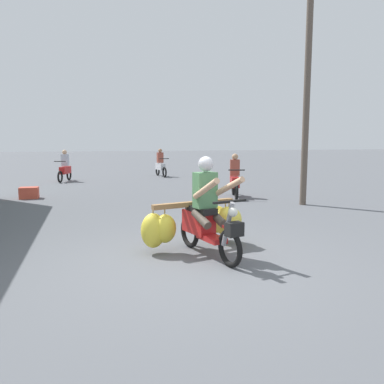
% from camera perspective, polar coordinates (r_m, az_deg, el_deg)
% --- Properties ---
extents(ground_plane, '(120.00, 120.00, 0.00)m').
position_cam_1_polar(ground_plane, '(5.85, -0.16, -10.62)').
color(ground_plane, '#56595E').
extents(motorbike_main_loaded, '(1.81, 1.94, 1.58)m').
position_cam_1_polar(motorbike_main_loaded, '(6.49, 1.60, -4.09)').
color(motorbike_main_loaded, black).
rests_on(motorbike_main_loaded, ground).
extents(motorbike_distant_ahead_left, '(0.66, 1.58, 1.40)m').
position_cam_1_polar(motorbike_distant_ahead_left, '(18.20, -18.13, 3.28)').
color(motorbike_distant_ahead_left, black).
rests_on(motorbike_distant_ahead_left, ground).
extents(motorbike_distant_ahead_right, '(0.65, 1.58, 1.40)m').
position_cam_1_polar(motorbike_distant_ahead_right, '(12.57, 6.29, 1.82)').
color(motorbike_distant_ahead_right, black).
rests_on(motorbike_distant_ahead_right, ground).
extents(motorbike_distant_far_ahead, '(0.52, 1.62, 1.40)m').
position_cam_1_polar(motorbike_distant_far_ahead, '(19.73, -4.65, 3.94)').
color(motorbike_distant_far_ahead, black).
rests_on(motorbike_distant_far_ahead, ground).
extents(produce_crate, '(0.56, 0.40, 0.36)m').
position_cam_1_polar(produce_crate, '(13.26, -22.78, -0.12)').
color(produce_crate, '#CC4C38').
rests_on(produce_crate, ground).
extents(utility_pole, '(0.18, 0.18, 6.69)m').
position_cam_1_polar(utility_pole, '(11.51, 16.54, 14.88)').
color(utility_pole, brown).
rests_on(utility_pole, ground).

